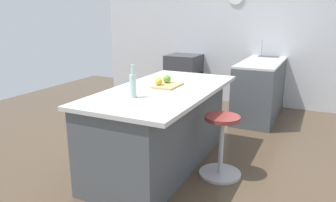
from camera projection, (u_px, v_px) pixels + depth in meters
The scene contains 10 objects.
ground_plane at pixel (156, 166), 3.65m from camera, with size 8.12×8.12×0.00m, color brown.
interior_partition_left at pixel (235, 23), 5.98m from camera, with size 0.15×5.42×2.95m.
sink_cabinet at pixel (265, 84), 5.66m from camera, with size 2.36×0.60×1.19m.
oven_range at pixel (184, 78), 6.30m from camera, with size 0.60×0.61×0.88m.
kitchen_island at pixel (160, 127), 3.59m from camera, with size 2.03×1.02×0.88m.
stool_by_window at pixel (221, 148), 3.37m from camera, with size 0.44×0.44×0.65m.
cutting_board at pixel (168, 85), 3.55m from camera, with size 0.36×0.24×0.02m, color tan.
apple_yellow at pixel (159, 81), 3.51m from camera, with size 0.08×0.08×0.08m, color gold.
apple_green at pixel (167, 79), 3.63m from camera, with size 0.09×0.09×0.09m, color #609E2D.
water_bottle at pixel (133, 85), 3.06m from camera, with size 0.06×0.06×0.31m.
Camera 1 is at (2.94, 1.57, 1.66)m, focal length 34.86 mm.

